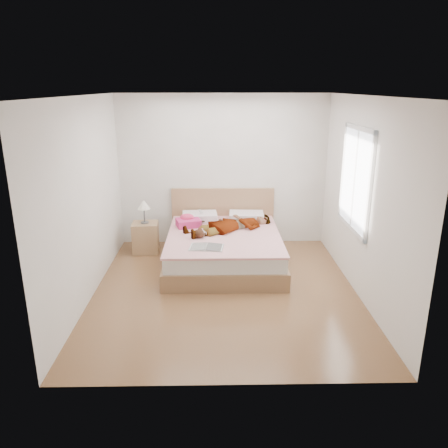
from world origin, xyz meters
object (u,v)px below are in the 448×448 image
Objects in this scene: towel at (188,221)px; bed at (224,246)px; phone at (201,211)px; coffee_mug at (202,234)px; magazine at (206,247)px; nightstand at (146,235)px; woman at (231,222)px; plush_toy at (200,233)px.

bed is at bearing -28.13° from towel.
coffee_mug is at bearing -115.69° from phone.
nightstand is (-1.05, 1.17, -0.22)m from magazine.
magazine is at bearing -52.56° from woman.
bed is at bearing -65.24° from woman.
bed reaches higher than coffee_mug.
bed is at bearing 34.18° from plush_toy.
phone is 0.43× the size of plush_toy.
plush_toy is at bearing -118.11° from phone.
phone is at bearing 51.82° from towel.
phone is 0.05× the size of bed.
magazine is at bearing -110.33° from bed.
nightstand is (-1.43, 0.31, -0.31)m from woman.
woman is 1.70× the size of nightstand.
woman is at bearing 53.61° from bed.
phone is 1.02m from nightstand.
woman reaches higher than coffee_mug.
coffee_mug is (0.04, -0.79, -0.13)m from phone.
towel is at bearing 110.43° from plush_toy.
plush_toy is at bearing 103.56° from magazine.
nightstand reaches higher than coffee_mug.
phone reaches higher than plush_toy.
plush_toy is at bearing -69.57° from towel.
magazine is (-0.38, -0.87, -0.10)m from woman.
phone is at bearing 90.74° from plush_toy.
plush_toy reaches higher than coffee_mug.
bed is 4.66× the size of towel.
phone is at bearing -157.52° from woman.
magazine is (0.12, -1.27, -0.17)m from phone.
plush_toy is (-0.37, -0.25, 0.30)m from bed.
bed reaches higher than towel.
magazine is 4.00× the size of coffee_mug.
magazine is at bearing -76.44° from plush_toy.
phone is at bearing 95.40° from magazine.
towel is 0.81m from nightstand.
nightstand is at bearing 156.87° from phone.
bed is at bearing 69.67° from magazine.
towel is at bearing -157.04° from phone.
nightstand is at bearing 167.84° from towel.
phone is at bearing 5.72° from nightstand.
towel is 0.59m from coffee_mug.
bed is 0.54m from plush_toy.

